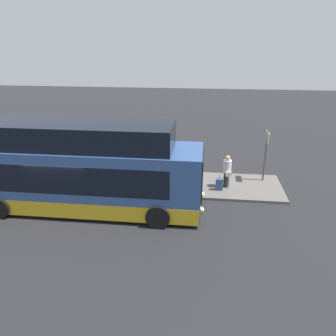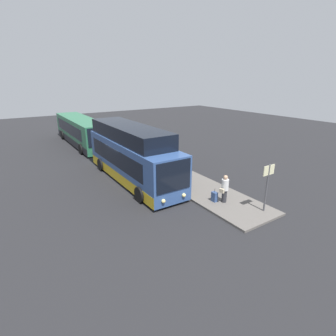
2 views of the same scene
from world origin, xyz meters
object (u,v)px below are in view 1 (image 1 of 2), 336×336
passenger_boarding (112,168)px  suitcase (219,184)px  passenger_waiting (227,170)px  sign_post (266,149)px  bus_lead (79,172)px

passenger_boarding → suitcase: size_ratio=2.04×
passenger_boarding → passenger_waiting: bearing=-179.2°
passenger_waiting → sign_post: size_ratio=0.62×
passenger_waiting → suitcase: size_ratio=2.03×
passenger_waiting → sign_post: 2.45m
sign_post → passenger_boarding: bearing=-169.5°
bus_lead → suitcase: size_ratio=12.85×
bus_lead → passenger_waiting: (6.62, 2.79, -0.74)m
suitcase → bus_lead: bearing=-159.2°
bus_lead → passenger_boarding: (0.77, 2.43, -0.71)m
passenger_waiting → suitcase: bearing=35.4°
passenger_waiting → suitcase: 0.82m
passenger_boarding → passenger_waiting: passenger_boarding is taller
passenger_boarding → suitcase: 5.52m
suitcase → sign_post: sign_post is taller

